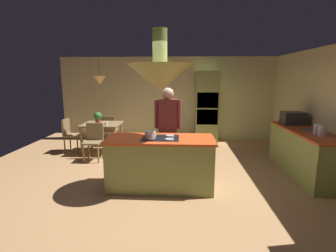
{
  "coord_description": "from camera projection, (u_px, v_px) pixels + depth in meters",
  "views": [
    {
      "loc": [
        0.36,
        -4.43,
        1.93
      ],
      "look_at": [
        0.1,
        0.4,
        1.0
      ],
      "focal_mm": 27.0,
      "sensor_mm": 36.0,
      "label": 1
    }
  ],
  "objects": [
    {
      "name": "canister_sugar",
      "position": [
        317.0,
        129.0,
        4.63
      ],
      "size": [
        0.1,
        0.1,
        0.19
      ],
      "primitive_type": "cylinder",
      "color": "silver",
      "rests_on": "counter_run_right"
    },
    {
      "name": "counter_run_right",
      "position": [
        304.0,
        152.0,
        5.08
      ],
      "size": [
        0.73,
        2.2,
        0.9
      ],
      "color": "#8C934C",
      "rests_on": "ground"
    },
    {
      "name": "person_at_island",
      "position": [
        168.0,
        125.0,
        5.01
      ],
      "size": [
        0.53,
        0.23,
        1.74
      ],
      "color": "tan",
      "rests_on": "ground"
    },
    {
      "name": "chair_at_corner",
      "position": [
        70.0,
        133.0,
        6.63
      ],
      "size": [
        0.4,
        0.4,
        0.87
      ],
      "rotation": [
        0.0,
        0.0,
        1.57
      ],
      "color": "olive",
      "rests_on": "ground"
    },
    {
      "name": "wall_back",
      "position": [
        170.0,
        99.0,
        7.87
      ],
      "size": [
        6.8,
        0.1,
        2.55
      ],
      "primitive_type": "cube",
      "color": "beige",
      "rests_on": "ground"
    },
    {
      "name": "chair_facing_island",
      "position": [
        94.0,
        139.0,
        5.96
      ],
      "size": [
        0.4,
        0.4,
        0.87
      ],
      "color": "olive",
      "rests_on": "ground"
    },
    {
      "name": "canister_flour",
      "position": [
        322.0,
        131.0,
        4.45
      ],
      "size": [
        0.14,
        0.14,
        0.2
      ],
      "primitive_type": "cylinder",
      "color": "silver",
      "rests_on": "counter_run_right"
    },
    {
      "name": "kitchen_island",
      "position": [
        161.0,
        163.0,
        4.45
      ],
      "size": [
        1.86,
        0.83,
        0.92
      ],
      "color": "#8C934C",
      "rests_on": "ground"
    },
    {
      "name": "ground",
      "position": [
        162.0,
        182.0,
        4.73
      ],
      "size": [
        8.16,
        8.16,
        0.0
      ],
      "primitive_type": "plane",
      "color": "#AD7F51"
    },
    {
      "name": "cooking_pot_on_cooktop",
      "position": [
        150.0,
        135.0,
        4.23
      ],
      "size": [
        0.18,
        0.18,
        0.12
      ],
      "primitive_type": "cylinder",
      "color": "#B2B2B7",
      "rests_on": "kitchen_island"
    },
    {
      "name": "potted_plant_on_table",
      "position": [
        98.0,
        117.0,
        6.48
      ],
      "size": [
        0.2,
        0.2,
        0.3
      ],
      "color": "#99382D",
      "rests_on": "dining_table"
    },
    {
      "name": "range_hood",
      "position": [
        160.0,
        76.0,
        4.16
      ],
      "size": [
        1.1,
        1.1,
        1.0
      ],
      "color": "#8C934C"
    },
    {
      "name": "microwave_on_counter",
      "position": [
        293.0,
        118.0,
        5.61
      ],
      "size": [
        0.46,
        0.36,
        0.28
      ],
      "primitive_type": "cube",
      "color": "#232326",
      "rests_on": "counter_run_right"
    },
    {
      "name": "pendant_light_over_table",
      "position": [
        100.0,
        80.0,
        6.33
      ],
      "size": [
        0.32,
        0.32,
        0.82
      ],
      "color": "#E0B266"
    },
    {
      "name": "chair_by_back_wall",
      "position": [
        109.0,
        128.0,
        7.22
      ],
      "size": [
        0.4,
        0.4,
        0.87
      ],
      "rotation": [
        0.0,
        0.0,
        3.14
      ],
      "color": "olive",
      "rests_on": "ground"
    },
    {
      "name": "dining_table",
      "position": [
        102.0,
        128.0,
        6.56
      ],
      "size": [
        0.96,
        0.84,
        0.76
      ],
      "color": "olive",
      "rests_on": "ground"
    },
    {
      "name": "cup_on_table",
      "position": [
        106.0,
        123.0,
        6.31
      ],
      "size": [
        0.07,
        0.07,
        0.09
      ],
      "primitive_type": "cylinder",
      "color": "white",
      "rests_on": "dining_table"
    },
    {
      "name": "oven_tower",
      "position": [
        207.0,
        108.0,
        7.46
      ],
      "size": [
        0.66,
        0.62,
        2.1
      ],
      "color": "#8C934C",
      "rests_on": "ground"
    },
    {
      "name": "wall_right",
      "position": [
        336.0,
        113.0,
        4.71
      ],
      "size": [
        0.1,
        7.2,
        2.55
      ],
      "primitive_type": "cube",
      "color": "beige",
      "rests_on": "ground"
    }
  ]
}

